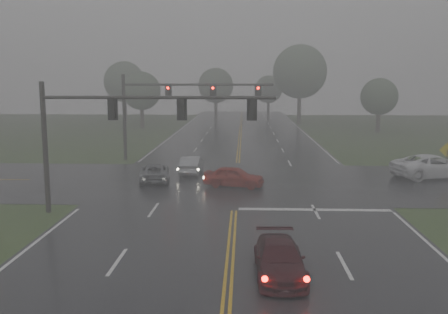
{
  "coord_description": "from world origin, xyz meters",
  "views": [
    {
      "loc": [
        0.54,
        -12.84,
        7.23
      ],
      "look_at": [
        -0.63,
        16.0,
        2.73
      ],
      "focal_mm": 40.0,
      "sensor_mm": 36.0,
      "label": 1
    }
  ],
  "objects_px": {
    "sedan_maroon": "(279,276)",
    "pickup_white": "(433,178)",
    "signal_gantry_near": "(114,122)",
    "sedan_silver": "(192,174)",
    "signal_gantry_far": "(170,100)",
    "sedan_red": "(234,187)",
    "car_grey": "(155,181)"
  },
  "relations": [
    {
      "from": "sedan_maroon",
      "to": "sedan_silver",
      "type": "relative_size",
      "value": 1.05
    },
    {
      "from": "signal_gantry_near",
      "to": "signal_gantry_far",
      "type": "distance_m",
      "value": 18.01
    },
    {
      "from": "sedan_maroon",
      "to": "signal_gantry_near",
      "type": "bearing_deg",
      "value": 132.33
    },
    {
      "from": "sedan_red",
      "to": "signal_gantry_near",
      "type": "relative_size",
      "value": 0.33
    },
    {
      "from": "sedan_maroon",
      "to": "signal_gantry_near",
      "type": "xyz_separation_m",
      "value": [
        -8.25,
        8.54,
        5.0
      ]
    },
    {
      "from": "sedan_red",
      "to": "sedan_silver",
      "type": "height_order",
      "value": "sedan_red"
    },
    {
      "from": "sedan_maroon",
      "to": "sedan_red",
      "type": "height_order",
      "value": "sedan_red"
    },
    {
      "from": "signal_gantry_near",
      "to": "sedan_silver",
      "type": "bearing_deg",
      "value": 76.08
    },
    {
      "from": "pickup_white",
      "to": "sedan_maroon",
      "type": "bearing_deg",
      "value": 130.93
    },
    {
      "from": "signal_gantry_near",
      "to": "pickup_white",
      "type": "bearing_deg",
      "value": 27.09
    },
    {
      "from": "car_grey",
      "to": "signal_gantry_near",
      "type": "bearing_deg",
      "value": 77.4
    },
    {
      "from": "pickup_white",
      "to": "signal_gantry_near",
      "type": "distance_m",
      "value": 24.05
    },
    {
      "from": "sedan_red",
      "to": "pickup_white",
      "type": "xyz_separation_m",
      "value": [
        14.7,
        3.81,
        0.0
      ]
    },
    {
      "from": "sedan_silver",
      "to": "pickup_white",
      "type": "relative_size",
      "value": 0.68
    },
    {
      "from": "sedan_silver",
      "to": "signal_gantry_far",
      "type": "height_order",
      "value": "signal_gantry_far"
    },
    {
      "from": "car_grey",
      "to": "sedan_red",
      "type": "bearing_deg",
      "value": 153.9
    },
    {
      "from": "sedan_red",
      "to": "pickup_white",
      "type": "bearing_deg",
      "value": -63.54
    },
    {
      "from": "sedan_silver",
      "to": "signal_gantry_near",
      "type": "xyz_separation_m",
      "value": [
        -2.87,
        -11.59,
        5.0
      ]
    },
    {
      "from": "sedan_red",
      "to": "sedan_silver",
      "type": "bearing_deg",
      "value": 47.74
    },
    {
      "from": "sedan_red",
      "to": "pickup_white",
      "type": "relative_size",
      "value": 0.66
    },
    {
      "from": "sedan_maroon",
      "to": "pickup_white",
      "type": "height_order",
      "value": "pickup_white"
    },
    {
      "from": "car_grey",
      "to": "pickup_white",
      "type": "xyz_separation_m",
      "value": [
        20.44,
        2.07,
        0.0
      ]
    },
    {
      "from": "sedan_maroon",
      "to": "car_grey",
      "type": "height_order",
      "value": "sedan_maroon"
    },
    {
      "from": "sedan_maroon",
      "to": "sedan_red",
      "type": "bearing_deg",
      "value": 95.69
    },
    {
      "from": "sedan_maroon",
      "to": "signal_gantry_far",
      "type": "height_order",
      "value": "signal_gantry_far"
    },
    {
      "from": "sedan_maroon",
      "to": "signal_gantry_far",
      "type": "xyz_separation_m",
      "value": [
        -7.95,
        26.54,
        5.38
      ]
    },
    {
      "from": "sedan_maroon",
      "to": "car_grey",
      "type": "distance_m",
      "value": 18.85
    },
    {
      "from": "sedan_silver",
      "to": "signal_gantry_near",
      "type": "relative_size",
      "value": 0.33
    },
    {
      "from": "sedan_maroon",
      "to": "sedan_red",
      "type": "distance_m",
      "value": 15.58
    },
    {
      "from": "signal_gantry_far",
      "to": "pickup_white",
      "type": "bearing_deg",
      "value": -19.44
    },
    {
      "from": "pickup_white",
      "to": "signal_gantry_near",
      "type": "height_order",
      "value": "signal_gantry_near"
    },
    {
      "from": "sedan_maroon",
      "to": "pickup_white",
      "type": "xyz_separation_m",
      "value": [
        12.7,
        19.25,
        0.0
      ]
    }
  ]
}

